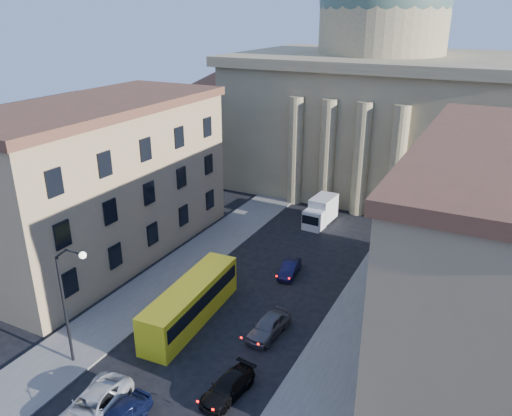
{
  "coord_description": "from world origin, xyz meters",
  "views": [
    {
      "loc": [
        16.0,
        -10.98,
        22.13
      ],
      "look_at": [
        0.43,
        19.71,
        8.5
      ],
      "focal_mm": 35.0,
      "sensor_mm": 36.0,
      "label": 1
    }
  ],
  "objects_px": {
    "city_bus": "(191,301)",
    "street_lamp": "(69,296)",
    "car_left_near": "(121,416)",
    "box_truck": "(320,212)"
  },
  "relations": [
    {
      "from": "street_lamp",
      "to": "city_bus",
      "type": "xyz_separation_m",
      "value": [
        3.84,
        7.8,
        -3.65
      ]
    },
    {
      "from": "street_lamp",
      "to": "box_truck",
      "type": "bearing_deg",
      "value": 78.36
    },
    {
      "from": "car_left_near",
      "to": "city_bus",
      "type": "relative_size",
      "value": 0.37
    },
    {
      "from": "street_lamp",
      "to": "city_bus",
      "type": "distance_m",
      "value": 9.43
    },
    {
      "from": "street_lamp",
      "to": "city_bus",
      "type": "bearing_deg",
      "value": 63.79
    },
    {
      "from": "street_lamp",
      "to": "box_truck",
      "type": "height_order",
      "value": "street_lamp"
    },
    {
      "from": "car_left_near",
      "to": "box_truck",
      "type": "height_order",
      "value": "box_truck"
    },
    {
      "from": "box_truck",
      "to": "city_bus",
      "type": "bearing_deg",
      "value": -92.22
    },
    {
      "from": "car_left_near",
      "to": "city_bus",
      "type": "xyz_separation_m",
      "value": [
        -2.33,
        10.68,
        0.94
      ]
    },
    {
      "from": "city_bus",
      "to": "street_lamp",
      "type": "bearing_deg",
      "value": -119.59
    }
  ]
}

